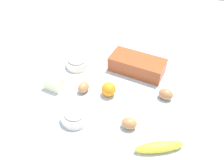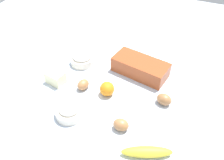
{
  "view_description": "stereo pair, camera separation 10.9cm",
  "coord_description": "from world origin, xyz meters",
  "px_view_note": "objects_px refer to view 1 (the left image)",
  "views": [
    {
      "loc": [
        0.21,
        -0.78,
        0.78
      ],
      "look_at": [
        0.0,
        0.0,
        0.04
      ],
      "focal_mm": 36.46,
      "sensor_mm": 36.0,
      "label": 1
    },
    {
      "loc": [
        0.31,
        -0.74,
        0.78
      ],
      "look_at": [
        0.0,
        0.0,
        0.04
      ],
      "focal_mm": 36.46,
      "sensor_mm": 36.0,
      "label": 2
    }
  ],
  "objects_px": {
    "flour_bowl": "(75,115)",
    "butter_block": "(54,83)",
    "banana": "(159,147)",
    "egg_loose": "(166,94)",
    "loaf_pan": "(137,65)",
    "egg_near_butter": "(129,123)",
    "sugar_bowl": "(77,61)",
    "orange_fruit": "(109,89)",
    "egg_beside_bowl": "(83,87)"
  },
  "relations": [
    {
      "from": "egg_near_butter",
      "to": "egg_loose",
      "type": "relative_size",
      "value": 0.95
    },
    {
      "from": "banana",
      "to": "egg_beside_bowl",
      "type": "distance_m",
      "value": 0.44
    },
    {
      "from": "butter_block",
      "to": "egg_loose",
      "type": "xyz_separation_m",
      "value": [
        0.53,
        0.07,
        -0.0
      ]
    },
    {
      "from": "flour_bowl",
      "to": "orange_fruit",
      "type": "xyz_separation_m",
      "value": [
        0.1,
        0.18,
        0.01
      ]
    },
    {
      "from": "orange_fruit",
      "to": "butter_block",
      "type": "height_order",
      "value": "orange_fruit"
    },
    {
      "from": "loaf_pan",
      "to": "egg_loose",
      "type": "bearing_deg",
      "value": -33.48
    },
    {
      "from": "flour_bowl",
      "to": "egg_near_butter",
      "type": "xyz_separation_m",
      "value": [
        0.23,
        0.02,
        -0.0
      ]
    },
    {
      "from": "banana",
      "to": "flour_bowl",
      "type": "bearing_deg",
      "value": 171.42
    },
    {
      "from": "orange_fruit",
      "to": "loaf_pan",
      "type": "bearing_deg",
      "value": 65.68
    },
    {
      "from": "flour_bowl",
      "to": "egg_near_butter",
      "type": "distance_m",
      "value": 0.23
    },
    {
      "from": "loaf_pan",
      "to": "butter_block",
      "type": "height_order",
      "value": "loaf_pan"
    },
    {
      "from": "banana",
      "to": "orange_fruit",
      "type": "distance_m",
      "value": 0.35
    },
    {
      "from": "flour_bowl",
      "to": "banana",
      "type": "xyz_separation_m",
      "value": [
        0.36,
        -0.05,
        -0.01
      ]
    },
    {
      "from": "butter_block",
      "to": "banana",
      "type": "bearing_deg",
      "value": -21.33
    },
    {
      "from": "egg_near_butter",
      "to": "egg_beside_bowl",
      "type": "xyz_separation_m",
      "value": [
        -0.25,
        0.15,
        -0.0
      ]
    },
    {
      "from": "loaf_pan",
      "to": "egg_beside_bowl",
      "type": "distance_m",
      "value": 0.31
    },
    {
      "from": "flour_bowl",
      "to": "banana",
      "type": "height_order",
      "value": "flour_bowl"
    },
    {
      "from": "flour_bowl",
      "to": "egg_near_butter",
      "type": "relative_size",
      "value": 1.91
    },
    {
      "from": "loaf_pan",
      "to": "banana",
      "type": "relative_size",
      "value": 1.57
    },
    {
      "from": "flour_bowl",
      "to": "egg_loose",
      "type": "height_order",
      "value": "flour_bowl"
    },
    {
      "from": "sugar_bowl",
      "to": "orange_fruit",
      "type": "relative_size",
      "value": 1.85
    },
    {
      "from": "flour_bowl",
      "to": "butter_block",
      "type": "bearing_deg",
      "value": 138.23
    },
    {
      "from": "banana",
      "to": "butter_block",
      "type": "height_order",
      "value": "butter_block"
    },
    {
      "from": "egg_loose",
      "to": "banana",
      "type": "bearing_deg",
      "value": -89.53
    },
    {
      "from": "banana",
      "to": "egg_loose",
      "type": "bearing_deg",
      "value": 90.47
    },
    {
      "from": "egg_loose",
      "to": "sugar_bowl",
      "type": "bearing_deg",
      "value": 166.25
    },
    {
      "from": "butter_block",
      "to": "egg_beside_bowl",
      "type": "bearing_deg",
      "value": 5.5
    },
    {
      "from": "egg_near_butter",
      "to": "orange_fruit",
      "type": "bearing_deg",
      "value": 129.07
    },
    {
      "from": "flour_bowl",
      "to": "egg_beside_bowl",
      "type": "bearing_deg",
      "value": 98.42
    },
    {
      "from": "banana",
      "to": "loaf_pan",
      "type": "bearing_deg",
      "value": 110.9
    },
    {
      "from": "loaf_pan",
      "to": "sugar_bowl",
      "type": "height_order",
      "value": "loaf_pan"
    },
    {
      "from": "butter_block",
      "to": "flour_bowl",
      "type": "bearing_deg",
      "value": -41.77
    },
    {
      "from": "butter_block",
      "to": "egg_beside_bowl",
      "type": "distance_m",
      "value": 0.15
    },
    {
      "from": "butter_block",
      "to": "egg_near_butter",
      "type": "distance_m",
      "value": 0.42
    },
    {
      "from": "flour_bowl",
      "to": "butter_block",
      "type": "height_order",
      "value": "butter_block"
    },
    {
      "from": "loaf_pan",
      "to": "banana",
      "type": "bearing_deg",
      "value": -58.45
    },
    {
      "from": "banana",
      "to": "egg_loose",
      "type": "relative_size",
      "value": 2.77
    },
    {
      "from": "orange_fruit",
      "to": "egg_near_butter",
      "type": "bearing_deg",
      "value": -50.93
    },
    {
      "from": "loaf_pan",
      "to": "egg_loose",
      "type": "xyz_separation_m",
      "value": [
        0.16,
        -0.16,
        -0.02
      ]
    },
    {
      "from": "butter_block",
      "to": "egg_beside_bowl",
      "type": "relative_size",
      "value": 1.4
    },
    {
      "from": "loaf_pan",
      "to": "egg_near_butter",
      "type": "bearing_deg",
      "value": -73.71
    },
    {
      "from": "orange_fruit",
      "to": "egg_loose",
      "type": "bearing_deg",
      "value": 10.1
    },
    {
      "from": "loaf_pan",
      "to": "orange_fruit",
      "type": "distance_m",
      "value": 0.22
    },
    {
      "from": "loaf_pan",
      "to": "egg_near_butter",
      "type": "height_order",
      "value": "loaf_pan"
    },
    {
      "from": "butter_block",
      "to": "egg_loose",
      "type": "distance_m",
      "value": 0.53
    },
    {
      "from": "loaf_pan",
      "to": "butter_block",
      "type": "xyz_separation_m",
      "value": [
        -0.36,
        -0.23,
        -0.01
      ]
    },
    {
      "from": "butter_block",
      "to": "egg_loose",
      "type": "bearing_deg",
      "value": 7.51
    },
    {
      "from": "sugar_bowl",
      "to": "egg_loose",
      "type": "bearing_deg",
      "value": -13.75
    },
    {
      "from": "loaf_pan",
      "to": "banana",
      "type": "height_order",
      "value": "loaf_pan"
    },
    {
      "from": "banana",
      "to": "egg_loose",
      "type": "height_order",
      "value": "egg_loose"
    }
  ]
}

